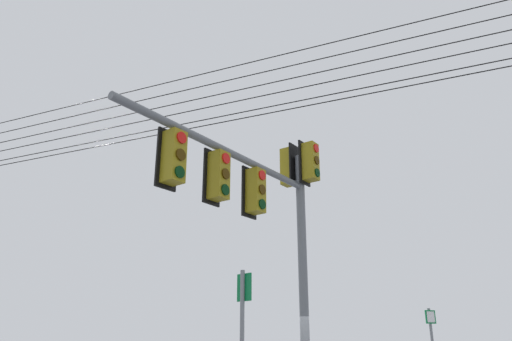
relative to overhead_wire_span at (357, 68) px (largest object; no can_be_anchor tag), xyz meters
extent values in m
cylinder|color=slate|center=(-0.99, -1.16, -5.06)|extent=(0.20, 0.20, 6.14)
cylinder|color=slate|center=(0.69, -3.27, -2.75)|extent=(3.46, 4.32, 0.14)
cube|color=olive|center=(-0.75, -0.97, -2.20)|extent=(0.42, 0.42, 0.90)
cube|color=black|center=(-0.89, -1.08, -2.20)|extent=(0.30, 0.37, 1.04)
cylinder|color=red|center=(-0.62, -0.87, -1.90)|extent=(0.15, 0.18, 0.20)
cylinder|color=#3C2703|center=(-0.62, -0.87, -2.20)|extent=(0.15, 0.18, 0.20)
cylinder|color=black|center=(-0.62, -0.87, -2.50)|extent=(0.15, 0.18, 0.20)
cube|color=olive|center=(-1.22, -1.34, -2.20)|extent=(0.42, 0.42, 0.90)
cube|color=black|center=(-1.09, -1.24, -2.20)|extent=(0.30, 0.37, 1.04)
cylinder|color=red|center=(-1.35, -1.44, -1.90)|extent=(0.15, 0.18, 0.20)
cylinder|color=#3C2703|center=(-1.35, -1.44, -2.20)|extent=(0.15, 0.18, 0.20)
cylinder|color=black|center=(-1.35, -1.44, -2.50)|extent=(0.15, 0.18, 0.20)
cube|color=olive|center=(0.10, -2.53, -3.30)|extent=(0.42, 0.42, 0.90)
cube|color=black|center=(-0.04, -2.63, -3.30)|extent=(0.29, 0.38, 1.04)
cylinder|color=red|center=(0.23, -2.43, -3.00)|extent=(0.14, 0.18, 0.20)
cylinder|color=#3C2703|center=(0.23, -2.43, -3.30)|extent=(0.14, 0.18, 0.20)
cylinder|color=black|center=(0.23, -2.43, -3.60)|extent=(0.14, 0.18, 0.20)
cube|color=olive|center=(0.81, -3.43, -3.30)|extent=(0.42, 0.42, 0.90)
cube|color=black|center=(0.68, -3.53, -3.30)|extent=(0.30, 0.37, 1.04)
cylinder|color=red|center=(0.94, -3.33, -3.00)|extent=(0.15, 0.18, 0.20)
cylinder|color=#3C2703|center=(0.94, -3.33, -3.30)|extent=(0.15, 0.18, 0.20)
cylinder|color=black|center=(0.94, -3.33, -3.60)|extent=(0.15, 0.18, 0.20)
cube|color=olive|center=(1.52, -4.33, -3.30)|extent=(0.42, 0.42, 0.90)
cube|color=black|center=(1.39, -4.43, -3.30)|extent=(0.29, 0.38, 1.04)
cylinder|color=red|center=(1.66, -4.24, -3.00)|extent=(0.14, 0.18, 0.20)
cylinder|color=#3C2703|center=(1.66, -4.24, -3.30)|extent=(0.14, 0.18, 0.20)
cylinder|color=black|center=(1.66, -4.24, -3.60)|extent=(0.14, 0.18, 0.20)
cube|color=#0C7238|center=(-1.78, 2.45, -5.53)|extent=(0.04, 0.27, 0.32)
cube|color=white|center=(-1.77, 2.45, -5.53)|extent=(0.02, 0.21, 0.26)
cube|color=#0C7238|center=(1.46, -3.10, -5.36)|extent=(0.27, 0.18, 0.43)
cube|color=white|center=(1.45, -3.09, -5.36)|extent=(0.21, 0.13, 0.37)
cylinder|color=black|center=(0.00, 0.00, -0.73)|extent=(21.77, 25.44, 0.38)
cylinder|color=black|center=(0.00, 0.00, -0.55)|extent=(21.77, 25.44, 0.38)
cylinder|color=black|center=(0.00, 0.00, -0.20)|extent=(21.77, 25.44, 0.38)
cylinder|color=black|center=(0.00, 0.00, 0.12)|extent=(21.77, 25.44, 0.38)
cylinder|color=black|center=(0.00, 0.00, 0.49)|extent=(21.77, 25.44, 0.38)
cylinder|color=black|center=(0.00, 0.00, 0.88)|extent=(21.77, 25.44, 0.38)
camera|label=1|loc=(9.19, -5.09, -6.29)|focal=34.78mm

